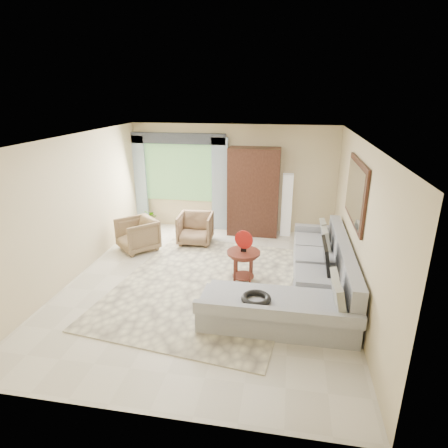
% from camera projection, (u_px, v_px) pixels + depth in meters
% --- Properties ---
extents(ground, '(6.00, 6.00, 0.00)m').
position_uv_depth(ground, '(207.00, 284.00, 6.84)').
color(ground, silver).
rests_on(ground, ground).
extents(area_rug, '(3.49, 4.35, 0.02)m').
position_uv_depth(area_rug, '(206.00, 283.00, 6.83)').
color(area_rug, '#F0E7BE').
rests_on(area_rug, ground).
extents(sectional_sofa, '(2.30, 3.46, 0.90)m').
position_uv_depth(sectional_sofa, '(308.00, 282.00, 6.29)').
color(sectional_sofa, '#A4A6AD').
rests_on(sectional_sofa, ground).
extents(tv_screen, '(0.14, 0.74, 0.48)m').
position_uv_depth(tv_screen, '(326.00, 256.00, 6.25)').
color(tv_screen, black).
rests_on(tv_screen, sectional_sofa).
extents(garden_hose, '(0.43, 0.43, 0.09)m').
position_uv_depth(garden_hose, '(256.00, 299.00, 5.30)').
color(garden_hose, black).
rests_on(garden_hose, sectional_sofa).
extents(coffee_table, '(0.60, 0.60, 0.60)m').
position_uv_depth(coffee_table, '(243.00, 266.00, 6.81)').
color(coffee_table, '#4A2113').
rests_on(coffee_table, ground).
extents(red_disc, '(0.33, 0.11, 0.34)m').
position_uv_depth(red_disc, '(244.00, 240.00, 6.63)').
color(red_disc, '#A21410').
rests_on(red_disc, coffee_table).
extents(armchair_left, '(1.08, 1.08, 0.71)m').
position_uv_depth(armchair_left, '(137.00, 235.00, 8.20)').
color(armchair_left, olive).
rests_on(armchair_left, ground).
extents(armchair_right, '(0.79, 0.81, 0.70)m').
position_uv_depth(armchair_right, '(195.00, 229.00, 8.57)').
color(armchair_right, brown).
rests_on(armchair_right, ground).
extents(potted_plant, '(0.55, 0.51, 0.50)m').
position_uv_depth(potted_plant, '(150.00, 219.00, 9.53)').
color(potted_plant, '#999999').
rests_on(potted_plant, ground).
extents(armoire, '(1.20, 0.55, 2.10)m').
position_uv_depth(armoire, '(254.00, 192.00, 8.92)').
color(armoire, black).
rests_on(armoire, ground).
extents(floor_lamp, '(0.24, 0.24, 1.50)m').
position_uv_depth(floor_lamp, '(287.00, 205.00, 8.95)').
color(floor_lamp, silver).
rests_on(floor_lamp, ground).
extents(window, '(1.80, 0.04, 1.40)m').
position_uv_depth(window, '(179.00, 173.00, 9.35)').
color(window, '#669E59').
rests_on(window, wall_back).
extents(curtain_left, '(0.40, 0.08, 2.30)m').
position_uv_depth(curtain_left, '(139.00, 182.00, 9.52)').
color(curtain_left, '#9EB7CC').
rests_on(curtain_left, ground).
extents(curtain_right, '(0.40, 0.08, 2.30)m').
position_uv_depth(curtain_right, '(220.00, 185.00, 9.18)').
color(curtain_right, '#9EB7CC').
rests_on(curtain_right, ground).
extents(valance, '(2.40, 0.12, 0.26)m').
position_uv_depth(valance, '(177.00, 138.00, 9.00)').
color(valance, '#1E232D').
rests_on(valance, wall_back).
extents(wall_mirror, '(0.05, 1.70, 1.05)m').
position_uv_depth(wall_mirror, '(356.00, 192.00, 6.18)').
color(wall_mirror, black).
rests_on(wall_mirror, wall_right).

